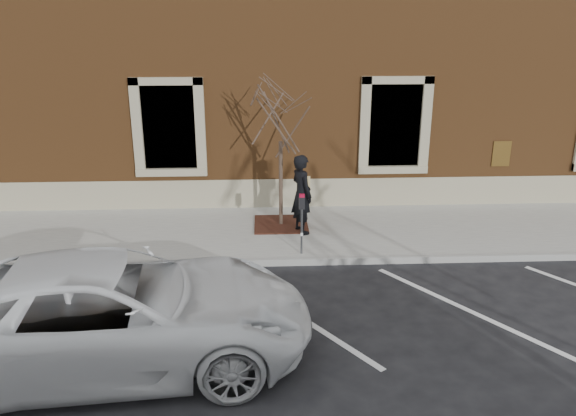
{
  "coord_description": "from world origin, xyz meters",
  "views": [
    {
      "loc": [
        -0.55,
        -11.27,
        5.15
      ],
      "look_at": [
        0.0,
        0.6,
        1.1
      ],
      "focal_mm": 35.0,
      "sensor_mm": 36.0,
      "label": 1
    }
  ],
  "objects_px": {
    "man": "(302,194)",
    "sapling": "(281,117)",
    "parking_meter": "(302,213)",
    "white_truck": "(111,312)"
  },
  "relations": [
    {
      "from": "parking_meter",
      "to": "white_truck",
      "type": "relative_size",
      "value": 0.22
    },
    {
      "from": "sapling",
      "to": "parking_meter",
      "type": "bearing_deg",
      "value": -77.97
    },
    {
      "from": "man",
      "to": "parking_meter",
      "type": "relative_size",
      "value": 1.4
    },
    {
      "from": "parking_meter",
      "to": "white_truck",
      "type": "xyz_separation_m",
      "value": [
        -3.19,
        -3.76,
        -0.25
      ]
    },
    {
      "from": "man",
      "to": "parking_meter",
      "type": "xyz_separation_m",
      "value": [
        -0.09,
        -1.32,
        -0.01
      ]
    },
    {
      "from": "man",
      "to": "sapling",
      "type": "distance_m",
      "value": 1.91
    },
    {
      "from": "parking_meter",
      "to": "white_truck",
      "type": "height_order",
      "value": "white_truck"
    },
    {
      "from": "parking_meter",
      "to": "sapling",
      "type": "xyz_separation_m",
      "value": [
        -0.39,
        1.85,
        1.77
      ]
    },
    {
      "from": "man",
      "to": "white_truck",
      "type": "xyz_separation_m",
      "value": [
        -3.28,
        -5.08,
        -0.26
      ]
    },
    {
      "from": "sapling",
      "to": "white_truck",
      "type": "distance_m",
      "value": 6.58
    }
  ]
}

